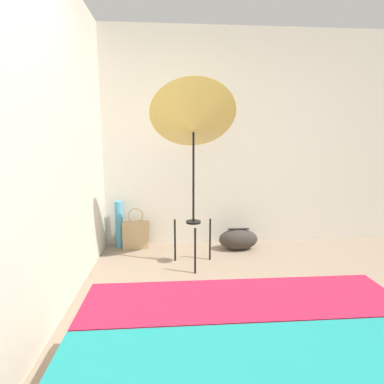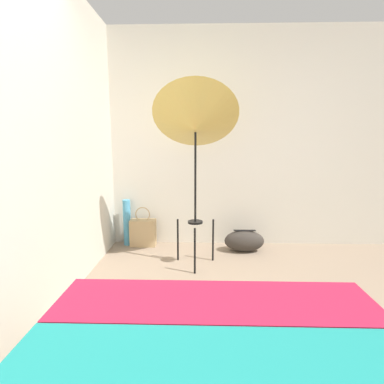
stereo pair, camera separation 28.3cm
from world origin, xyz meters
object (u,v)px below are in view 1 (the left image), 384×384
paper_roll (119,224)px  duffel_bag (238,239)px  photo_umbrella (193,123)px  tote_bag (136,234)px

paper_roll → duffel_bag: bearing=-7.5°
photo_umbrella → tote_bag: size_ratio=3.79×
tote_bag → duffel_bag: (1.23, -0.16, -0.04)m
photo_umbrella → paper_roll: photo_umbrella is taller
paper_roll → tote_bag: bearing=-8.1°
tote_bag → duffel_bag: tote_bag is taller
photo_umbrella → duffel_bag: size_ratio=3.99×
tote_bag → duffel_bag: 1.24m
photo_umbrella → paper_roll: size_ratio=3.24×
photo_umbrella → paper_roll: bearing=145.6°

